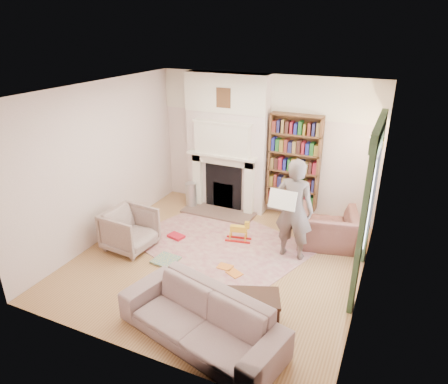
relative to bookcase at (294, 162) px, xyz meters
The scene contains 25 objects.
floor 2.51m from the bookcase, 107.05° to the right, with size 4.50×4.50×0.00m, color #92623A.
ceiling 2.75m from the bookcase, 107.05° to the right, with size 4.50×4.50×0.00m, color white.
wall_back 0.70m from the bookcase, 168.69° to the left, with size 4.50×4.50×0.00m, color silver.
wall_front 4.42m from the bookcase, 98.46° to the right, with size 4.50×4.50×0.00m, color silver.
wall_left 3.60m from the bookcase, 143.83° to the right, with size 4.50×4.50×0.00m, color silver.
wall_right 2.67m from the bookcase, 52.96° to the right, with size 4.50×4.50×0.00m, color silver.
fireplace 1.42m from the bookcase, behind, with size 1.70×0.58×2.80m.
bookcase is the anchor object (origin of this frame).
window 2.36m from the bookcase, 47.34° to the right, with size 0.02×0.90×1.30m, color silver.
curtain_left 2.87m from the bookcase, 57.36° to the right, with size 0.07×0.32×2.40m, color #344D31.
curtain_right 1.86m from the bookcase, 33.35° to the right, with size 0.07×0.32×2.40m, color #344D31.
pelmet 2.60m from the bookcase, 48.16° to the right, with size 0.09×1.70×0.24m, color #344D31.
wall_sconce 1.68m from the bookcase, 24.19° to the right, with size 0.20×0.24×0.24m, color gold, non-canonical shape.
rug 2.17m from the bookcase, 117.83° to the right, with size 2.87×2.21×0.01m, color #C3AE93.
armchair_reading 1.49m from the bookcase, 44.85° to the right, with size 1.03×0.90×0.67m, color #4D2B29.
armchair_left 3.36m from the bookcase, 132.97° to the right, with size 0.77×0.79×0.72m, color #BCB09B.
sofa 3.94m from the bookcase, 91.03° to the right, with size 2.16×0.84×0.63m, color gray.
man_reading 1.56m from the bookcase, 73.92° to the right, with size 0.64×0.42×1.74m, color #5C4E49.
newspaper 1.69m from the bookcase, 80.70° to the right, with size 0.44×0.02×0.31m, color white.
coffee_table 3.49m from the bookcase, 82.91° to the right, with size 0.70×0.45×0.45m, color #391D13, non-canonical shape.
paraffin_heater 2.30m from the bookcase, 168.30° to the right, with size 0.24×0.24×0.55m, color #B7BAC0.
rocking_horse 1.79m from the bookcase, 113.02° to the right, with size 0.46×0.19×0.41m, color gold, non-canonical shape.
board_game 3.11m from the bookcase, 119.66° to the right, with size 0.38×0.38×0.03m, color gold.
game_box_lid 2.68m from the bookcase, 133.68° to the right, with size 0.29×0.20×0.05m, color red.
comic_annuals 2.62m from the bookcase, 98.43° to the right, with size 0.47×0.33×0.02m.
Camera 1 is at (2.46, -5.16, 3.67)m, focal length 32.00 mm.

